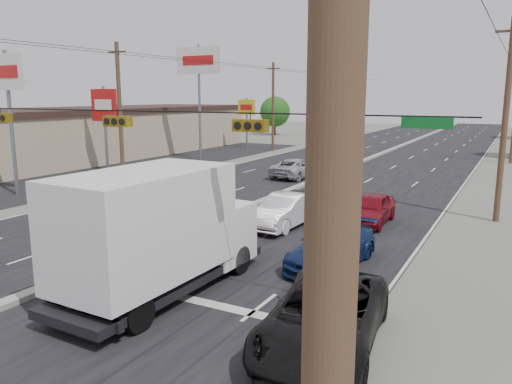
{
  "coord_description": "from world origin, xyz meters",
  "views": [
    {
      "loc": [
        13.36,
        -12.46,
        6.3
      ],
      "look_at": [
        3.41,
        6.11,
        2.2
      ],
      "focal_mm": 35.0,
      "sensor_mm": 36.0,
      "label": 1
    }
  ],
  "objects_px": {
    "queue_car_d": "(332,247)",
    "pole_sign_mid": "(104,110)",
    "pole_sign_billboard": "(199,68)",
    "utility_pole_right_b": "(505,120)",
    "tan_sedan": "(140,269)",
    "utility_pole_left_c": "(273,106)",
    "oncoming_far": "(297,168)",
    "black_suv": "(324,318)",
    "pole_sign_far": "(247,111)",
    "utility_pole_right_a": "(329,314)",
    "queue_car_a": "(293,204)",
    "pole_sign_near": "(7,83)",
    "tree_left_far": "(275,112)",
    "oncoming_near": "(178,186)",
    "queue_car_b": "(285,211)",
    "red_sedan": "(211,231)",
    "queue_car_e": "(371,209)",
    "box_truck": "(159,231)",
    "utility_pole_left_b": "(120,112)"
  },
  "relations": [
    {
      "from": "box_truck",
      "to": "queue_car_a",
      "type": "distance_m",
      "value": 11.65
    },
    {
      "from": "utility_pole_right_a",
      "to": "pole_sign_billboard",
      "type": "xyz_separation_m",
      "value": [
        -27.0,
        38.0,
        3.76
      ]
    },
    {
      "from": "utility_pole_left_b",
      "to": "tan_sedan",
      "type": "relative_size",
      "value": 1.65
    },
    {
      "from": "utility_pole_right_b",
      "to": "tan_sedan",
      "type": "height_order",
      "value": "utility_pole_right_b"
    },
    {
      "from": "utility_pole_right_a",
      "to": "tree_left_far",
      "type": "height_order",
      "value": "utility_pole_right_a"
    },
    {
      "from": "tree_left_far",
      "to": "red_sedan",
      "type": "bearing_deg",
      "value": -66.52
    },
    {
      "from": "box_truck",
      "to": "oncoming_near",
      "type": "distance_m",
      "value": 15.86
    },
    {
      "from": "utility_pole_left_b",
      "to": "utility_pole_right_a",
      "type": "relative_size",
      "value": 1.0
    },
    {
      "from": "pole_sign_billboard",
      "to": "utility_pole_right_a",
      "type": "bearing_deg",
      "value": -54.61
    },
    {
      "from": "utility_pole_right_b",
      "to": "black_suv",
      "type": "height_order",
      "value": "utility_pole_right_b"
    },
    {
      "from": "utility_pole_left_b",
      "to": "queue_car_d",
      "type": "xyz_separation_m",
      "value": [
        19.93,
        -10.39,
        -4.39
      ]
    },
    {
      "from": "queue_car_e",
      "to": "queue_car_b",
      "type": "bearing_deg",
      "value": -144.12
    },
    {
      "from": "utility_pole_right_b",
      "to": "pole_sign_far",
      "type": "height_order",
      "value": "utility_pole_right_b"
    },
    {
      "from": "pole_sign_far",
      "to": "black_suv",
      "type": "xyz_separation_m",
      "value": [
        25.34,
        -41.35,
        -3.6
      ]
    },
    {
      "from": "utility_pole_left_b",
      "to": "queue_car_b",
      "type": "xyz_separation_m",
      "value": [
        16.0,
        -6.07,
        -4.32
      ]
    },
    {
      "from": "utility_pole_right_a",
      "to": "black_suv",
      "type": "xyz_separation_m",
      "value": [
        -3.16,
        8.65,
        -4.3
      ]
    },
    {
      "from": "pole_sign_far",
      "to": "tan_sedan",
      "type": "distance_m",
      "value": 45.26
    },
    {
      "from": "utility_pole_right_b",
      "to": "pole_sign_near",
      "type": "bearing_deg",
      "value": -165.72
    },
    {
      "from": "utility_pole_left_b",
      "to": "box_truck",
      "type": "distance_m",
      "value": 22.49
    },
    {
      "from": "utility_pole_right_a",
      "to": "queue_car_a",
      "type": "height_order",
      "value": "utility_pole_right_a"
    },
    {
      "from": "queue_car_a",
      "to": "oncoming_far",
      "type": "distance_m",
      "value": 12.74
    },
    {
      "from": "utility_pole_left_b",
      "to": "black_suv",
      "type": "height_order",
      "value": "utility_pole_left_b"
    },
    {
      "from": "queue_car_a",
      "to": "oncoming_far",
      "type": "height_order",
      "value": "oncoming_far"
    },
    {
      "from": "pole_sign_far",
      "to": "red_sedan",
      "type": "bearing_deg",
      "value": -62.96
    },
    {
      "from": "black_suv",
      "to": "pole_sign_far",
      "type": "bearing_deg",
      "value": 114.26
    },
    {
      "from": "pole_sign_far",
      "to": "queue_car_e",
      "type": "xyz_separation_m",
      "value": [
        23.0,
        -28.49,
        -3.66
      ]
    },
    {
      "from": "utility_pole_left_c",
      "to": "pole_sign_billboard",
      "type": "distance_m",
      "value": 12.73
    },
    {
      "from": "utility_pole_right_b",
      "to": "oncoming_near",
      "type": "distance_m",
      "value": 18.76
    },
    {
      "from": "red_sedan",
      "to": "queue_car_e",
      "type": "distance_m",
      "value": 8.45
    },
    {
      "from": "red_sedan",
      "to": "queue_car_a",
      "type": "height_order",
      "value": "queue_car_a"
    },
    {
      "from": "pole_sign_near",
      "to": "pole_sign_far",
      "type": "bearing_deg",
      "value": 91.79
    },
    {
      "from": "utility_pole_right_a",
      "to": "queue_car_e",
      "type": "xyz_separation_m",
      "value": [
        -5.5,
        21.51,
        -4.36
      ]
    },
    {
      "from": "pole_sign_billboard",
      "to": "tan_sedan",
      "type": "bearing_deg",
      "value": -58.83
    },
    {
      "from": "pole_sign_near",
      "to": "red_sedan",
      "type": "height_order",
      "value": "pole_sign_near"
    },
    {
      "from": "pole_sign_near",
      "to": "tree_left_far",
      "type": "bearing_deg",
      "value": 97.67
    },
    {
      "from": "pole_sign_far",
      "to": "red_sedan",
      "type": "height_order",
      "value": "pole_sign_far"
    },
    {
      "from": "queue_car_d",
      "to": "pole_sign_mid",
      "type": "bearing_deg",
      "value": 156.6
    },
    {
      "from": "pole_sign_mid",
      "to": "queue_car_d",
      "type": "height_order",
      "value": "pole_sign_mid"
    },
    {
      "from": "utility_pole_left_c",
      "to": "oncoming_far",
      "type": "relative_size",
      "value": 1.9
    },
    {
      "from": "pole_sign_mid",
      "to": "pole_sign_billboard",
      "type": "xyz_separation_m",
      "value": [
        2.5,
        10.0,
        3.75
      ]
    },
    {
      "from": "pole_sign_billboard",
      "to": "box_truck",
      "type": "height_order",
      "value": "pole_sign_billboard"
    },
    {
      "from": "pole_sign_billboard",
      "to": "queue_car_e",
      "type": "distance_m",
      "value": 28.29
    },
    {
      "from": "pole_sign_mid",
      "to": "queue_car_e",
      "type": "xyz_separation_m",
      "value": [
        24.0,
        -6.49,
        -4.37
      ]
    },
    {
      "from": "oncoming_near",
      "to": "queue_car_b",
      "type": "bearing_deg",
      "value": 157.77
    },
    {
      "from": "pole_sign_near",
      "to": "queue_car_b",
      "type": "relative_size",
      "value": 1.88
    },
    {
      "from": "box_truck",
      "to": "tan_sedan",
      "type": "height_order",
      "value": "box_truck"
    },
    {
      "from": "utility_pole_right_b",
      "to": "tree_left_far",
      "type": "bearing_deg",
      "value": 127.48
    },
    {
      "from": "utility_pole_right_a",
      "to": "queue_car_d",
      "type": "height_order",
      "value": "utility_pole_right_a"
    },
    {
      "from": "pole_sign_billboard",
      "to": "oncoming_near",
      "type": "xyz_separation_m",
      "value": [
        8.96,
        -15.57,
        -8.19
      ]
    },
    {
      "from": "queue_car_a",
      "to": "oncoming_far",
      "type": "xyz_separation_m",
      "value": [
        -4.9,
        11.76,
        0.04
      ]
    }
  ]
}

